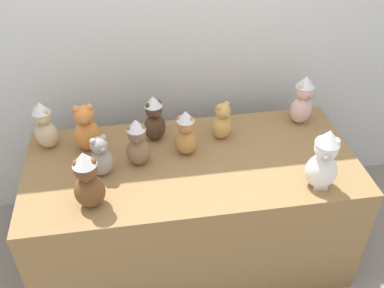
{
  "coord_description": "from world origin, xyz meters",
  "views": [
    {
      "loc": [
        -0.29,
        -1.57,
        2.3
      ],
      "look_at": [
        0.0,
        0.25,
        0.89
      ],
      "focal_mm": 40.84,
      "sensor_mm": 36.0,
      "label": 1
    }
  ],
  "objects_px": {
    "display_table": "(192,210)",
    "teddy_bear_cocoa": "(154,119)",
    "teddy_bear_snow": "(324,160)",
    "teddy_bear_caramel": "(186,133)",
    "teddy_bear_ginger": "(87,129)",
    "teddy_bear_honey": "(222,122)",
    "teddy_bear_sand": "(44,126)",
    "teddy_bear_mocha": "(138,143)",
    "teddy_bear_ash": "(101,157)",
    "teddy_bear_chestnut": "(88,180)",
    "teddy_bear_blush": "(303,100)"
  },
  "relations": [
    {
      "from": "teddy_bear_blush",
      "to": "teddy_bear_cocoa",
      "type": "height_order",
      "value": "teddy_bear_blush"
    },
    {
      "from": "teddy_bear_blush",
      "to": "teddy_bear_ash",
      "type": "height_order",
      "value": "teddy_bear_blush"
    },
    {
      "from": "teddy_bear_ash",
      "to": "display_table",
      "type": "bearing_deg",
      "value": -24.31
    },
    {
      "from": "teddy_bear_snow",
      "to": "teddy_bear_chestnut",
      "type": "xyz_separation_m",
      "value": [
        -1.14,
        0.04,
        -0.01
      ]
    },
    {
      "from": "teddy_bear_mocha",
      "to": "teddy_bear_cocoa",
      "type": "relative_size",
      "value": 1.0
    },
    {
      "from": "teddy_bear_chestnut",
      "to": "teddy_bear_honey",
      "type": "bearing_deg",
      "value": 30.54
    },
    {
      "from": "display_table",
      "to": "teddy_bear_sand",
      "type": "xyz_separation_m",
      "value": [
        -0.79,
        0.26,
        0.53
      ]
    },
    {
      "from": "display_table",
      "to": "teddy_bear_ash",
      "type": "distance_m",
      "value": 0.69
    },
    {
      "from": "teddy_bear_ash",
      "to": "teddy_bear_ginger",
      "type": "bearing_deg",
      "value": 81.32
    },
    {
      "from": "teddy_bear_caramel",
      "to": "teddy_bear_chestnut",
      "type": "xyz_separation_m",
      "value": [
        -0.51,
        -0.33,
        0.02
      ]
    },
    {
      "from": "teddy_bear_mocha",
      "to": "teddy_bear_ash",
      "type": "height_order",
      "value": "teddy_bear_mocha"
    },
    {
      "from": "teddy_bear_mocha",
      "to": "teddy_bear_honey",
      "type": "distance_m",
      "value": 0.52
    },
    {
      "from": "teddy_bear_mocha",
      "to": "teddy_bear_sand",
      "type": "relative_size",
      "value": 0.98
    },
    {
      "from": "teddy_bear_ginger",
      "to": "teddy_bear_cocoa",
      "type": "xyz_separation_m",
      "value": [
        0.38,
        0.04,
        0.0
      ]
    },
    {
      "from": "display_table",
      "to": "teddy_bear_snow",
      "type": "xyz_separation_m",
      "value": [
        0.61,
        -0.29,
        0.55
      ]
    },
    {
      "from": "teddy_bear_sand",
      "to": "display_table",
      "type": "bearing_deg",
      "value": 13.55
    },
    {
      "from": "teddy_bear_snow",
      "to": "teddy_bear_cocoa",
      "type": "bearing_deg",
      "value": 165.06
    },
    {
      "from": "teddy_bear_snow",
      "to": "teddy_bear_blush",
      "type": "distance_m",
      "value": 0.58
    },
    {
      "from": "teddy_bear_blush",
      "to": "teddy_bear_caramel",
      "type": "bearing_deg",
      "value": 165.75
    },
    {
      "from": "display_table",
      "to": "teddy_bear_mocha",
      "type": "relative_size",
      "value": 6.34
    },
    {
      "from": "teddy_bear_snow",
      "to": "teddy_bear_honey",
      "type": "xyz_separation_m",
      "value": [
        -0.4,
        0.49,
        -0.06
      ]
    },
    {
      "from": "display_table",
      "to": "teddy_bear_caramel",
      "type": "bearing_deg",
      "value": 105.64
    },
    {
      "from": "teddy_bear_blush",
      "to": "display_table",
      "type": "bearing_deg",
      "value": 171.9
    },
    {
      "from": "teddy_bear_mocha",
      "to": "teddy_bear_chestnut",
      "type": "bearing_deg",
      "value": -130.17
    },
    {
      "from": "teddy_bear_snow",
      "to": "teddy_bear_sand",
      "type": "relative_size",
      "value": 1.18
    },
    {
      "from": "teddy_bear_snow",
      "to": "teddy_bear_ash",
      "type": "xyz_separation_m",
      "value": [
        -1.09,
        0.27,
        -0.06
      ]
    },
    {
      "from": "teddy_bear_honey",
      "to": "teddy_bear_cocoa",
      "type": "distance_m",
      "value": 0.39
    },
    {
      "from": "teddy_bear_ginger",
      "to": "teddy_bear_snow",
      "type": "bearing_deg",
      "value": -27.65
    },
    {
      "from": "teddy_bear_caramel",
      "to": "teddy_bear_cocoa",
      "type": "distance_m",
      "value": 0.23
    },
    {
      "from": "display_table",
      "to": "teddy_bear_sand",
      "type": "relative_size",
      "value": 6.18
    },
    {
      "from": "teddy_bear_snow",
      "to": "teddy_bear_mocha",
      "type": "distance_m",
      "value": 0.95
    },
    {
      "from": "teddy_bear_sand",
      "to": "teddy_bear_ginger",
      "type": "xyz_separation_m",
      "value": [
        0.23,
        -0.06,
        -0.01
      ]
    },
    {
      "from": "teddy_bear_sand",
      "to": "teddy_bear_chestnut",
      "type": "xyz_separation_m",
      "value": [
        0.25,
        -0.51,
        0.02
      ]
    },
    {
      "from": "display_table",
      "to": "teddy_bear_cocoa",
      "type": "bearing_deg",
      "value": 126.57
    },
    {
      "from": "teddy_bear_caramel",
      "to": "teddy_bear_ginger",
      "type": "distance_m",
      "value": 0.55
    },
    {
      "from": "teddy_bear_mocha",
      "to": "teddy_bear_cocoa",
      "type": "distance_m",
      "value": 0.24
    },
    {
      "from": "teddy_bear_blush",
      "to": "teddy_bear_cocoa",
      "type": "relative_size",
      "value": 1.1
    },
    {
      "from": "teddy_bear_caramel",
      "to": "teddy_bear_honey",
      "type": "xyz_separation_m",
      "value": [
        0.23,
        0.11,
        -0.03
      ]
    },
    {
      "from": "teddy_bear_snow",
      "to": "teddy_bear_cocoa",
      "type": "height_order",
      "value": "teddy_bear_snow"
    },
    {
      "from": "teddy_bear_snow",
      "to": "teddy_bear_ash",
      "type": "bearing_deg",
      "value": -174.61
    },
    {
      "from": "teddy_bear_chestnut",
      "to": "teddy_bear_snow",
      "type": "bearing_deg",
      "value": -2.53
    },
    {
      "from": "display_table",
      "to": "teddy_bear_caramel",
      "type": "xyz_separation_m",
      "value": [
        -0.02,
        0.08,
        0.52
      ]
    },
    {
      "from": "teddy_bear_cocoa",
      "to": "teddy_bear_mocha",
      "type": "bearing_deg",
      "value": -139.05
    },
    {
      "from": "teddy_bear_sand",
      "to": "teddy_bear_ginger",
      "type": "distance_m",
      "value": 0.24
    },
    {
      "from": "teddy_bear_blush",
      "to": "teddy_bear_sand",
      "type": "distance_m",
      "value": 1.5
    },
    {
      "from": "teddy_bear_caramel",
      "to": "teddy_bear_sand",
      "type": "distance_m",
      "value": 0.79
    },
    {
      "from": "teddy_bear_mocha",
      "to": "teddy_bear_honey",
      "type": "relative_size",
      "value": 1.22
    },
    {
      "from": "teddy_bear_blush",
      "to": "teddy_bear_chestnut",
      "type": "distance_m",
      "value": 1.35
    },
    {
      "from": "teddy_bear_ginger",
      "to": "teddy_bear_cocoa",
      "type": "bearing_deg",
      "value": 1.04
    },
    {
      "from": "teddy_bear_snow",
      "to": "teddy_bear_honey",
      "type": "distance_m",
      "value": 0.63
    }
  ]
}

